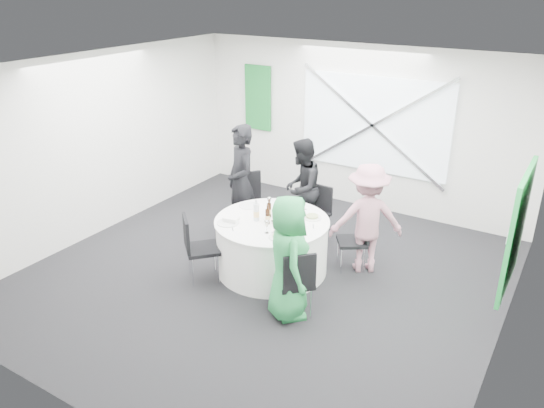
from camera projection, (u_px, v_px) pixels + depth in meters
The scene contains 44 objects.
floor at pixel (264, 276), 7.28m from camera, with size 6.00×6.00×0.00m, color black.
ceiling at pixel (263, 68), 6.18m from camera, with size 6.00×6.00×0.00m, color silver.
wall_back at pixel (357, 128), 9.08m from camera, with size 6.00×6.00×0.00m, color silver.
wall_front at pixel (70, 290), 4.38m from camera, with size 6.00×6.00×0.00m, color silver.
wall_left at pixel (100, 144), 8.17m from camera, with size 6.00×6.00×0.00m, color silver.
wall_right at pixel (517, 236), 5.29m from camera, with size 6.00×6.00×0.00m, color silver.
window_panel at pixel (374, 125), 8.86m from camera, with size 2.60×0.03×1.60m, color white.
window_brace_a at pixel (373, 125), 8.83m from camera, with size 0.05×0.05×3.16m, color silver.
window_brace_b at pixel (373, 125), 8.83m from camera, with size 0.05×0.05×3.16m, color silver.
green_banner at pixel (258, 98), 9.88m from camera, with size 0.55×0.04×1.20m, color #146527.
green_sign at pixel (517, 230), 5.86m from camera, with size 0.05×1.20×1.40m, color green.
banquet_table at pixel (272, 245), 7.29m from camera, with size 1.56×1.56×0.76m.
chair_back at pixel (318, 209), 8.16m from camera, with size 0.41×0.42×0.85m.
chair_back_left at pixel (249, 200), 8.20m from camera, with size 0.65×0.65×1.02m.
chair_back_right at pixel (358, 236), 7.29m from camera, with size 0.54×0.54×0.86m.
chair_front_right at pixel (297, 279), 6.20m from camera, with size 0.58×0.58×0.90m.
chair_front_left at pixel (196, 244), 6.97m from camera, with size 0.60×0.60×0.94m.
person_man_back_left at pixel (241, 182), 8.08m from camera, with size 0.65×0.43×1.79m, color black.
person_man_back at pixel (302, 188), 8.20m from camera, with size 0.75×0.41×1.55m, color black.
person_woman_pink at pixel (367, 218), 7.16m from camera, with size 1.00×0.46×1.55m, color #C37E90.
person_woman_green at pixel (288, 258), 6.16m from camera, with size 0.75×0.49×1.54m, color green.
plate_back at pixel (290, 207), 7.53m from camera, with size 0.26×0.26×0.01m.
plate_back_left at pixel (249, 206), 7.58m from camera, with size 0.28×0.28×0.01m.
plate_back_right at pixel (312, 217), 7.20m from camera, with size 0.25×0.25×0.04m.
plate_front_right at pixel (280, 236), 6.66m from camera, with size 0.28×0.28×0.04m.
plate_front_left at pixel (228, 223), 7.05m from camera, with size 0.29×0.29×0.01m.
napkin at pixel (231, 219), 7.07m from camera, with size 0.20×0.13×0.06m, color white.
beer_bottle_a at pixel (269, 210), 7.22m from camera, with size 0.06×0.06×0.25m.
beer_bottle_b at pixel (283, 210), 7.20m from camera, with size 0.06×0.06×0.27m.
beer_bottle_c at pixel (277, 216), 7.01m from camera, with size 0.06×0.06×0.27m.
beer_bottle_d at pixel (268, 217), 7.01m from camera, with size 0.06×0.06×0.26m.
green_water_bottle at pixel (285, 210), 7.13m from camera, with size 0.08×0.08×0.32m.
clear_water_bottle at pixel (256, 212), 7.09m from camera, with size 0.08×0.08×0.30m.
wine_glass_a at pixel (298, 208), 7.20m from camera, with size 0.07×0.07×0.17m.
wine_glass_b at pixel (302, 217), 6.93m from camera, with size 0.07×0.07×0.17m.
wine_glass_c at pixel (269, 201), 7.44m from camera, with size 0.07×0.07×0.17m.
wine_glass_d at pixel (274, 224), 6.74m from camera, with size 0.07×0.07×0.17m.
wine_glass_e at pixel (267, 224), 6.74m from camera, with size 0.07×0.07×0.17m.
fork_a at pixel (313, 226), 6.96m from camera, with size 0.01×0.15×0.01m, color silver.
knife_a at pixel (313, 216), 7.25m from camera, with size 0.01×0.15×0.01m, color silver.
fork_b at pixel (230, 218), 7.21m from camera, with size 0.01×0.15×0.01m, color silver.
knife_b at pixel (233, 228), 6.90m from camera, with size 0.01×0.15×0.01m, color silver.
fork_c at pixel (302, 208), 7.50m from camera, with size 0.01×0.15×0.01m, color silver.
knife_c at pixel (285, 204), 7.64m from camera, with size 0.01×0.15×0.01m, color silver.
Camera 1 is at (3.39, -5.31, 3.78)m, focal length 35.00 mm.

